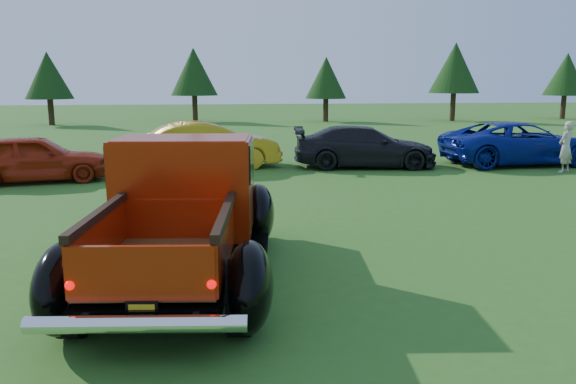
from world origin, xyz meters
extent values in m
plane|color=#30641C|center=(0.00, 0.00, 0.00)|extent=(120.00, 120.00, 0.00)
cylinder|color=#332114|center=(-12.00, 29.00, 0.83)|extent=(0.36, 0.36, 1.66)
cone|color=black|center=(-12.00, 29.00, 3.13)|extent=(2.94, 2.94, 2.94)
cylinder|color=#332114|center=(-3.00, 31.00, 0.90)|extent=(0.36, 0.36, 1.80)
cone|color=black|center=(-3.00, 31.00, 3.40)|extent=(3.20, 3.20, 3.20)
cylinder|color=#332114|center=(6.00, 30.00, 0.79)|extent=(0.36, 0.36, 1.58)
cone|color=black|center=(6.00, 30.00, 2.99)|extent=(2.82, 2.82, 2.82)
cylinder|color=#332114|center=(15.00, 29.50, 0.97)|extent=(0.36, 0.36, 1.94)
cone|color=black|center=(15.00, 29.50, 3.67)|extent=(3.46, 3.46, 3.46)
cylinder|color=#332114|center=(24.00, 30.50, 0.86)|extent=(0.36, 0.36, 1.73)
cone|color=black|center=(24.00, 30.50, 3.26)|extent=(3.07, 3.07, 3.07)
cylinder|color=black|center=(-3.08, -2.53, 0.43)|extent=(0.35, 0.89, 0.86)
cylinder|color=black|center=(-1.25, -2.71, 0.43)|extent=(0.35, 0.89, 0.86)
cylinder|color=black|center=(-2.73, 0.92, 0.43)|extent=(0.35, 0.89, 0.86)
cylinder|color=black|center=(-0.90, 0.73, 0.43)|extent=(0.35, 0.89, 0.86)
cube|color=black|center=(-1.98, -0.85, 0.49)|extent=(2.03, 5.21, 0.22)
cube|color=#9C1F08|center=(-1.80, 0.93, 0.93)|extent=(1.99, 1.80, 0.67)
cube|color=silver|center=(-1.71, 1.76, 0.92)|extent=(1.73, 0.24, 0.54)
cube|color=#9C1F08|center=(-1.94, -0.47, 1.30)|extent=(2.04, 1.43, 1.41)
cube|color=black|center=(-1.94, -0.47, 1.68)|extent=(2.07, 1.33, 0.54)
cube|color=#9C1F08|center=(-1.94, -0.47, 1.97)|extent=(1.94, 1.32, 0.09)
cube|color=brown|center=(-2.12, -2.19, 0.67)|extent=(1.67, 2.30, 0.05)
cube|color=#9C1F08|center=(-2.85, -2.12, 0.95)|extent=(0.28, 2.16, 0.56)
cube|color=#9C1F08|center=(-1.40, -2.26, 0.95)|extent=(0.28, 2.16, 0.56)
cube|color=#9C1F08|center=(-2.01, -1.11, 0.95)|extent=(1.46, 0.20, 0.56)
cube|color=#9C1F08|center=(-2.23, -3.27, 0.95)|extent=(1.46, 0.21, 0.56)
cube|color=black|center=(-2.85, -2.12, 1.29)|extent=(0.32, 2.16, 0.10)
cube|color=black|center=(-1.40, -2.26, 1.29)|extent=(0.32, 2.16, 0.10)
ellipsoid|color=black|center=(-3.19, -2.51, 0.56)|extent=(0.61, 1.19, 0.95)
ellipsoid|color=black|center=(-1.14, -2.73, 0.56)|extent=(0.61, 1.19, 0.95)
ellipsoid|color=black|center=(-2.83, 0.93, 0.56)|extent=(0.61, 1.19, 0.95)
ellipsoid|color=black|center=(-0.79, 0.72, 0.56)|extent=(0.61, 1.19, 0.95)
cube|color=black|center=(-3.01, -0.79, 0.36)|extent=(0.58, 2.29, 0.06)
cube|color=black|center=(-0.97, -1.01, 0.36)|extent=(0.58, 2.29, 0.06)
cylinder|color=silver|center=(-2.26, -3.53, 0.54)|extent=(2.11, 0.39, 0.17)
cube|color=black|center=(-2.24, -3.31, 0.59)|extent=(0.32, 0.05, 0.16)
cube|color=gold|center=(-2.24, -3.32, 0.59)|extent=(0.26, 0.04, 0.11)
sphere|color=#CC0505|center=(-2.92, -3.23, 0.84)|extent=(0.10, 0.10, 0.10)
sphere|color=#CC0505|center=(-1.55, -3.37, 0.84)|extent=(0.10, 0.10, 0.10)
imported|color=#9E240E|center=(-6.57, 7.69, 0.67)|extent=(4.18, 2.32, 1.34)
imported|color=gold|center=(-1.79, 9.59, 0.75)|extent=(4.79, 2.42, 1.51)
imported|color=black|center=(3.32, 9.27, 0.67)|extent=(4.83, 2.39, 1.35)
imported|color=navy|center=(8.69, 9.19, 0.72)|extent=(5.31, 2.65, 1.44)
imported|color=#B3AB9B|center=(9.21, 7.42, 0.79)|extent=(0.69, 0.62, 1.59)
camera|label=1|loc=(-1.45, -8.64, 2.81)|focal=35.00mm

